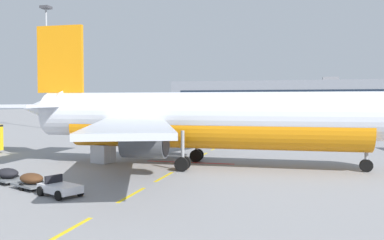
# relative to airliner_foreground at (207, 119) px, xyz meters

# --- Properties ---
(apron_paint_markings) EXTENTS (8.00, 98.21, 0.01)m
(apron_paint_markings) POSITION_rel_airliner_foreground_xyz_m (-1.94, 18.86, -3.95)
(apron_paint_markings) COLOR yellow
(apron_paint_markings) RESTS_ON ground
(airliner_foreground) EXTENTS (34.73, 34.62, 12.20)m
(airliner_foreground) POSITION_rel_airliner_foreground_xyz_m (0.00, 0.00, 0.00)
(airliner_foreground) COLOR silver
(airliner_foreground) RESTS_ON ground
(catering_truck) EXTENTS (7.29, 5.49, 3.14)m
(catering_truck) POSITION_rel_airliner_foreground_xyz_m (4.88, 21.56, -2.30)
(catering_truck) COLOR black
(catering_truck) RESTS_ON ground
(baggage_train) EXTENTS (8.42, 4.95, 1.14)m
(baggage_train) POSITION_rel_airliner_foreground_xyz_m (-8.58, -11.48, -3.42)
(baggage_train) COLOR silver
(baggage_train) RESTS_ON ground
(uld_cargo_container) EXTENTS (1.96, 1.93, 1.60)m
(uld_cargo_container) POSITION_rel_airliner_foreground_xyz_m (-9.34, -0.21, -3.15)
(uld_cargo_container) COLOR #B7BCC6
(uld_cargo_container) RESTS_ON ground
(apron_light_mast_near) EXTENTS (1.80, 1.80, 24.01)m
(apron_light_mast_near) POSITION_rel_airliner_foreground_xyz_m (-40.73, 38.74, 11.05)
(apron_light_mast_near) COLOR slate
(apron_light_mast_near) RESTS_ON ground
(terminal_satellite) EXTENTS (94.30, 25.82, 14.88)m
(terminal_satellite) POSITION_rel_airliner_foreground_xyz_m (5.05, 138.33, 2.70)
(terminal_satellite) COLOR gray
(terminal_satellite) RESTS_ON ground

